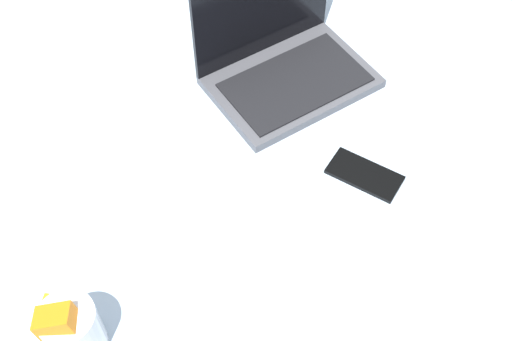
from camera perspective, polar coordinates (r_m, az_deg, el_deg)
bed_mattress at (r=140.80cm, az=-3.53°, el=2.12°), size 180.00×140.00×18.00cm
laptop at (r=138.96cm, az=2.41°, el=9.50°), size 39.54×34.54×23.00cm
snack_cup at (r=106.44cm, az=-15.95°, el=-13.32°), size 11.06×9.82×13.95cm
cell_phone at (r=125.97cm, az=9.49°, el=-0.37°), size 7.06×14.12×0.80cm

